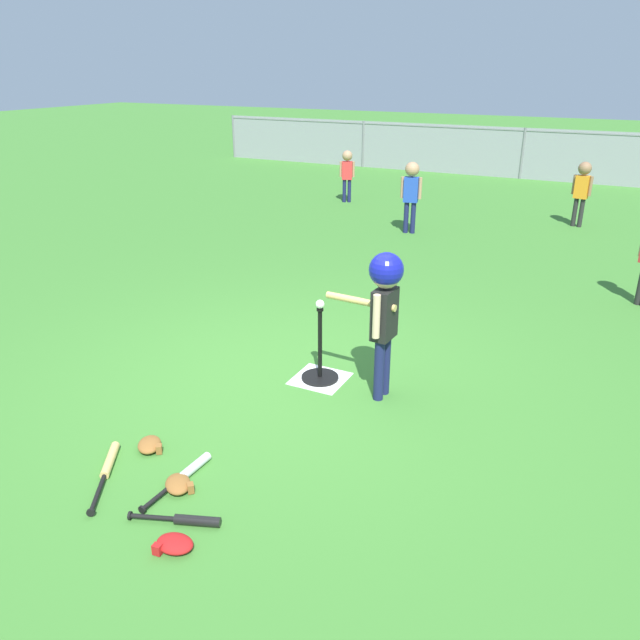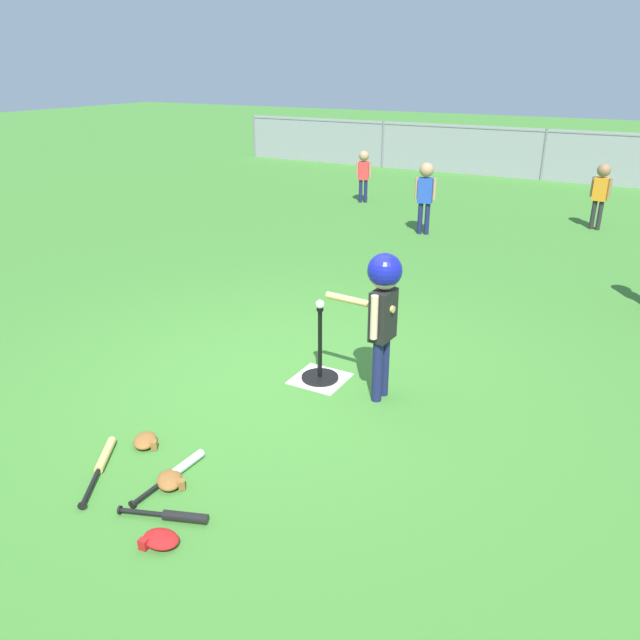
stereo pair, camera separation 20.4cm
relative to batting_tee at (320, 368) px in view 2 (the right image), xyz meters
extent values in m
plane|color=#3D7A2D|center=(-0.30, -0.15, -0.10)|extent=(60.00, 60.00, 0.00)
cube|color=white|center=(0.00, 0.00, -0.10)|extent=(0.44, 0.44, 0.01)
cylinder|color=black|center=(0.00, 0.00, -0.09)|extent=(0.32, 0.32, 0.03)
cylinder|color=black|center=(0.00, 0.00, 0.24)|extent=(0.04, 0.04, 0.63)
cylinder|color=black|center=(0.00, 0.00, 0.54)|extent=(0.06, 0.06, 0.02)
sphere|color=white|center=(0.00, 0.00, 0.59)|extent=(0.07, 0.07, 0.07)
cylinder|color=#191E4C|center=(0.58, -0.10, 0.16)|extent=(0.08, 0.08, 0.52)
cylinder|color=#191E4C|center=(0.58, 0.02, 0.16)|extent=(0.08, 0.08, 0.52)
cube|color=black|center=(0.58, -0.04, 0.62)|extent=(0.15, 0.24, 0.41)
cylinder|color=beige|center=(0.57, -0.18, 0.65)|extent=(0.06, 0.06, 0.35)
cylinder|color=beige|center=(0.59, 0.10, 0.65)|extent=(0.06, 0.06, 0.35)
sphere|color=beige|center=(0.58, -0.04, 0.95)|extent=(0.23, 0.23, 0.23)
sphere|color=#141999|center=(0.58, -0.04, 0.98)|extent=(0.27, 0.27, 0.27)
cylinder|color=#DBB266|center=(0.37, -0.03, 0.69)|extent=(0.60, 0.10, 0.06)
cylinder|color=#191E4C|center=(-2.79, 6.83, 0.12)|extent=(0.07, 0.07, 0.44)
cylinder|color=#191E4C|center=(-2.88, 6.79, 0.12)|extent=(0.07, 0.07, 0.44)
cube|color=red|center=(-2.84, 6.81, 0.51)|extent=(0.22, 0.18, 0.34)
cylinder|color=tan|center=(-2.73, 6.86, 0.53)|extent=(0.05, 0.05, 0.29)
cylinder|color=tan|center=(-2.95, 6.76, 0.53)|extent=(0.05, 0.05, 0.29)
sphere|color=tan|center=(-2.84, 6.81, 0.78)|extent=(0.19, 0.19, 0.19)
cylinder|color=#191E4C|center=(-0.91, 5.10, 0.15)|extent=(0.08, 0.08, 0.50)
cylinder|color=#191E4C|center=(-1.02, 5.08, 0.15)|extent=(0.08, 0.08, 0.50)
cube|color=#2347B7|center=(-0.96, 5.09, 0.59)|extent=(0.24, 0.17, 0.39)
cylinder|color=tan|center=(-0.83, 5.11, 0.62)|extent=(0.06, 0.06, 0.33)
cylinder|color=tan|center=(-1.10, 5.06, 0.62)|extent=(0.06, 0.06, 0.33)
sphere|color=tan|center=(-0.96, 5.09, 0.90)|extent=(0.22, 0.22, 0.22)
cylinder|color=#262626|center=(1.44, 6.73, 0.13)|extent=(0.07, 0.07, 0.47)
cylinder|color=#262626|center=(1.33, 6.75, 0.13)|extent=(0.07, 0.07, 0.47)
cube|color=orange|center=(1.38, 6.74, 0.55)|extent=(0.23, 0.17, 0.37)
cylinder|color=#8C6647|center=(1.51, 6.71, 0.58)|extent=(0.05, 0.05, 0.31)
cylinder|color=#8C6647|center=(1.26, 6.76, 0.58)|extent=(0.05, 0.05, 0.31)
sphere|color=#8C6647|center=(1.38, 6.74, 0.85)|extent=(0.21, 0.21, 0.21)
cylinder|color=silver|center=(-0.16, -1.56, -0.07)|extent=(0.07, 0.32, 0.06)
cylinder|color=black|center=(-0.18, -1.88, -0.07)|extent=(0.04, 0.32, 0.03)
cylinder|color=black|center=(-0.18, -2.04, -0.07)|extent=(0.05, 0.02, 0.05)
cylinder|color=#DBB266|center=(-0.72, -1.74, -0.07)|extent=(0.24, 0.33, 0.06)
cylinder|color=black|center=(-0.53, -2.04, -0.07)|extent=(0.21, 0.32, 0.03)
cylinder|color=black|center=(-0.44, -2.19, -0.07)|extent=(0.05, 0.04, 0.05)
cylinder|color=black|center=(0.18, -1.96, -0.07)|extent=(0.28, 0.15, 0.06)
cylinder|color=black|center=(-0.08, -2.06, -0.07)|extent=(0.27, 0.12, 0.03)
cylinder|color=black|center=(-0.21, -2.11, -0.07)|extent=(0.03, 0.05, 0.05)
ellipsoid|color=#B21919|center=(0.18, -2.18, -0.07)|extent=(0.23, 0.18, 0.07)
cube|color=#B21919|center=(0.13, -2.26, -0.07)|extent=(0.05, 0.04, 0.06)
ellipsoid|color=brown|center=(-0.14, -1.75, -0.07)|extent=(0.27, 0.27, 0.07)
cube|color=brown|center=(-0.04, -1.74, -0.07)|extent=(0.06, 0.06, 0.06)
ellipsoid|color=brown|center=(-0.60, -1.48, -0.07)|extent=(0.26, 0.27, 0.07)
cube|color=brown|center=(-0.51, -1.49, -0.07)|extent=(0.06, 0.06, 0.06)
cylinder|color=slate|center=(-8.30, 11.04, 0.47)|extent=(0.06, 0.06, 1.15)
cylinder|color=slate|center=(-4.30, 11.04, 0.47)|extent=(0.06, 0.06, 1.15)
cylinder|color=slate|center=(-0.30, 11.04, 0.47)|extent=(0.06, 0.06, 1.15)
cube|color=gray|center=(-0.30, 11.04, 0.99)|extent=(16.00, 0.03, 0.03)
cube|color=gray|center=(-0.30, 11.04, 0.47)|extent=(16.00, 0.01, 1.15)
camera|label=1|loc=(2.14, -4.26, 2.42)|focal=34.95mm
camera|label=2|loc=(2.32, -4.16, 2.42)|focal=34.95mm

